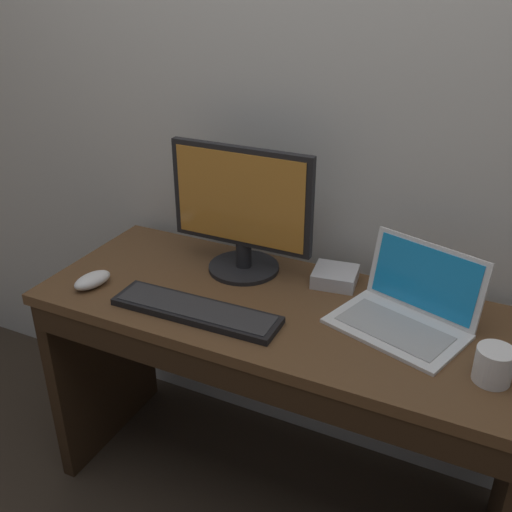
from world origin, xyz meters
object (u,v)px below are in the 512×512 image
at_px(computer_mouse, 92,280).
at_px(coffee_mug, 495,365).
at_px(wired_keyboard, 196,310).
at_px(external_drive_box, 335,276).
at_px(external_monitor, 242,210).
at_px(laptop_white, 409,307).

height_order(computer_mouse, coffee_mug, coffee_mug).
xyz_separation_m(wired_keyboard, computer_mouse, (-0.36, -0.00, 0.01)).
bearing_deg(external_drive_box, wired_keyboard, -131.01).
bearing_deg(computer_mouse, wired_keyboard, 14.11).
height_order(external_monitor, coffee_mug, external_monitor).
bearing_deg(external_monitor, laptop_white, -7.32).
bearing_deg(laptop_white, external_drive_box, 153.68).
xyz_separation_m(wired_keyboard, external_drive_box, (0.29, 0.34, 0.01)).
height_order(wired_keyboard, coffee_mug, coffee_mug).
distance_m(laptop_white, coffee_mug, 0.29).
height_order(laptop_white, coffee_mug, laptop_white).
bearing_deg(external_monitor, computer_mouse, -141.74).
bearing_deg(computer_mouse, external_monitor, 51.91).
bearing_deg(computer_mouse, external_drive_box, 41.10).
xyz_separation_m(wired_keyboard, coffee_mug, (0.78, 0.05, 0.03)).
xyz_separation_m(computer_mouse, coffee_mug, (1.14, 0.06, 0.02)).
height_order(external_monitor, computer_mouse, external_monitor).
relative_size(external_monitor, coffee_mug, 3.63).
bearing_deg(coffee_mug, computer_mouse, -177.18).
bearing_deg(external_drive_box, coffee_mug, -30.19).
xyz_separation_m(external_monitor, computer_mouse, (-0.36, -0.29, -0.19)).
bearing_deg(wired_keyboard, external_drive_box, 48.99).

